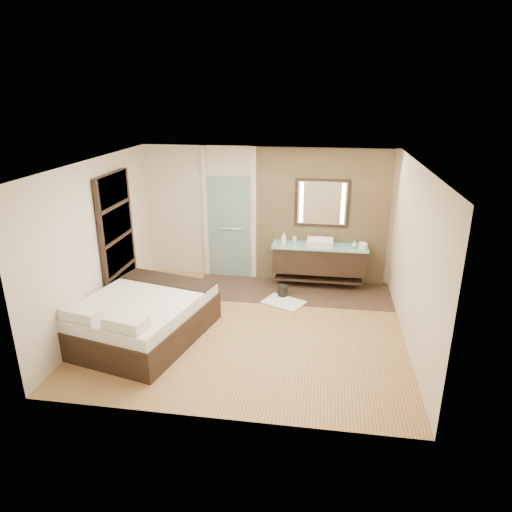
% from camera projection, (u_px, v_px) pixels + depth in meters
% --- Properties ---
extents(floor, '(5.00, 5.00, 0.00)m').
position_uv_depth(floor, '(248.00, 328.00, 7.55)').
color(floor, '#8E5B3B').
rests_on(floor, ground).
extents(tile_strip, '(3.80, 1.30, 0.01)m').
position_uv_depth(tile_strip, '(292.00, 291.00, 8.95)').
color(tile_strip, '#3A291F').
rests_on(tile_strip, floor).
extents(stone_wall, '(2.60, 0.08, 2.70)m').
position_uv_depth(stone_wall, '(321.00, 217.00, 8.99)').
color(stone_wall, tan).
rests_on(stone_wall, floor).
extents(vanity, '(1.85, 0.55, 0.88)m').
position_uv_depth(vanity, '(319.00, 259.00, 8.98)').
color(vanity, black).
rests_on(vanity, stone_wall).
extents(mirror_unit, '(1.06, 0.04, 0.96)m').
position_uv_depth(mirror_unit, '(322.00, 203.00, 8.84)').
color(mirror_unit, black).
rests_on(mirror_unit, stone_wall).
extents(frosted_door, '(1.10, 0.12, 2.70)m').
position_uv_depth(frosted_door, '(230.00, 224.00, 9.32)').
color(frosted_door, silver).
rests_on(frosted_door, floor).
extents(shoji_partition, '(0.06, 1.20, 2.40)m').
position_uv_depth(shoji_partition, '(118.00, 241.00, 8.04)').
color(shoji_partition, black).
rests_on(shoji_partition, floor).
extents(bed, '(2.15, 2.46, 0.82)m').
position_uv_depth(bed, '(142.00, 317.00, 7.17)').
color(bed, black).
rests_on(bed, floor).
extents(bath_mat, '(0.86, 0.76, 0.02)m').
position_uv_depth(bath_mat, '(284.00, 302.00, 8.43)').
color(bath_mat, white).
rests_on(bath_mat, floor).
extents(waste_bin, '(0.23, 0.23, 0.23)m').
position_uv_depth(waste_bin, '(283.00, 291.00, 8.65)').
color(waste_bin, black).
rests_on(waste_bin, floor).
extents(tissue_box, '(0.16, 0.16, 0.10)m').
position_uv_depth(tissue_box, '(363.00, 246.00, 8.71)').
color(tissue_box, white).
rests_on(tissue_box, vanity).
extents(soap_bottle_a, '(0.11, 0.11, 0.25)m').
position_uv_depth(soap_bottle_a, '(284.00, 238.00, 8.89)').
color(soap_bottle_a, white).
rests_on(soap_bottle_a, vanity).
extents(soap_bottle_b, '(0.08, 0.08, 0.15)m').
position_uv_depth(soap_bottle_b, '(294.00, 238.00, 9.05)').
color(soap_bottle_b, '#B2B2B2').
rests_on(soap_bottle_b, vanity).
extents(soap_bottle_c, '(0.13, 0.13, 0.14)m').
position_uv_depth(soap_bottle_c, '(354.00, 244.00, 8.73)').
color(soap_bottle_c, '#ACD9D6').
rests_on(soap_bottle_c, vanity).
extents(cup, '(0.13, 0.13, 0.09)m').
position_uv_depth(cup, '(361.00, 244.00, 8.81)').
color(cup, white).
rests_on(cup, vanity).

